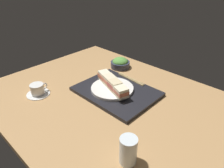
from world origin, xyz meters
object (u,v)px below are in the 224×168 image
object	(u,v)px
sandwich_inner_far	(110,80)
salad_bowl	(120,63)
coffee_cup	(38,90)
drinking_glass	(128,150)
sandwich_inner_near	(115,86)
chopsticks_pair	(131,79)
sandwich_plate	(112,88)
sandwich_farmost	(105,76)
sandwich_nearmost	(121,92)

from	to	relation	value
sandwich_inner_far	salad_bowl	bearing A→B (deg)	-59.45
sandwich_inner_far	coffee_cup	size ratio (longest dim) A/B	0.68
coffee_cup	drinking_glass	distance (cm)	64.08
sandwich_inner_near	chopsticks_pair	xyz separation A→B (cm)	(2.93, -17.12, -3.98)
salad_bowl	coffee_cup	distance (cm)	57.30
sandwich_inner_far	chopsticks_pair	world-z (taller)	sandwich_inner_far
sandwich_plate	sandwich_inner_near	world-z (taller)	sandwich_inner_near
sandwich_inner_near	chopsticks_pair	world-z (taller)	sandwich_inner_near
sandwich_farmost	sandwich_inner_near	bearing A→B (deg)	160.90
sandwich_farmost	drinking_glass	world-z (taller)	drinking_glass
sandwich_inner_far	coffee_cup	xyz separation A→B (cm)	(25.27, 30.12, -3.55)
sandwich_nearmost	sandwich_farmost	xyz separation A→B (cm)	(17.96, -6.22, 0.01)
salad_bowl	coffee_cup	world-z (taller)	salad_bowl
sandwich_inner_far	salad_bowl	size ratio (longest dim) A/B	0.66
sandwich_plate	salad_bowl	bearing A→B (deg)	-55.90
salad_bowl	chopsticks_pair	size ratio (longest dim) A/B	0.66
sandwich_plate	sandwich_inner_near	distance (cm)	4.74
sandwich_nearmost	drinking_glass	distance (cm)	37.55
chopsticks_pair	coffee_cup	distance (cm)	53.32
sandwich_farmost	coffee_cup	xyz separation A→B (cm)	(19.28, 32.19, -3.38)
sandwich_farmost	drinking_glass	size ratio (longest dim) A/B	0.77
coffee_cup	drinking_glass	size ratio (longest dim) A/B	1.14
sandwich_inner_near	salad_bowl	world-z (taller)	sandwich_inner_near
sandwich_inner_near	salad_bowl	distance (cm)	35.81
sandwich_inner_near	drinking_glass	size ratio (longest dim) A/B	0.79
sandwich_nearmost	sandwich_inner_far	xyz separation A→B (cm)	(11.97, -4.15, 0.19)
sandwich_plate	coffee_cup	world-z (taller)	coffee_cup
salad_bowl	drinking_glass	bearing A→B (deg)	133.70
sandwich_farmost	sandwich_inner_far	bearing A→B (deg)	160.90
salad_bowl	sandwich_plate	bearing A→B (deg)	124.10
salad_bowl	sandwich_nearmost	bearing A→B (deg)	132.07
sandwich_plate	sandwich_nearmost	xyz separation A→B (cm)	(-8.98, 3.11, 3.33)
coffee_cup	sandwich_inner_far	bearing A→B (deg)	-130.00
sandwich_inner_far	salad_bowl	distance (cm)	30.77
sandwich_inner_far	sandwich_farmost	distance (cm)	6.34
sandwich_plate	chopsticks_pair	size ratio (longest dim) A/B	1.18
salad_bowl	chopsticks_pair	bearing A→B (deg)	148.72
sandwich_plate	sandwich_inner_near	xyz separation A→B (cm)	(-2.99, 1.04, 3.52)
sandwich_plate	sandwich_farmost	size ratio (longest dim) A/B	2.74
sandwich_plate	sandwich_nearmost	world-z (taller)	sandwich_nearmost
sandwich_farmost	chopsticks_pair	distance (cm)	16.27
sandwich_nearmost	sandwich_inner_near	xyz separation A→B (cm)	(5.99, -2.07, 0.19)
sandwich_inner_far	salad_bowl	world-z (taller)	sandwich_inner_far
salad_bowl	chopsticks_pair	distance (cm)	21.79
coffee_cup	salad_bowl	bearing A→B (deg)	-99.76
sandwich_nearmost	chopsticks_pair	bearing A→B (deg)	-65.09
chopsticks_pair	salad_bowl	bearing A→B (deg)	-31.28
sandwich_inner_far	drinking_glass	xyz separation A→B (cm)	(-38.75, 30.47, -0.79)
salad_bowl	sandwich_farmost	bearing A→B (deg)	111.50
sandwich_inner_far	chopsticks_pair	bearing A→B (deg)	-101.49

